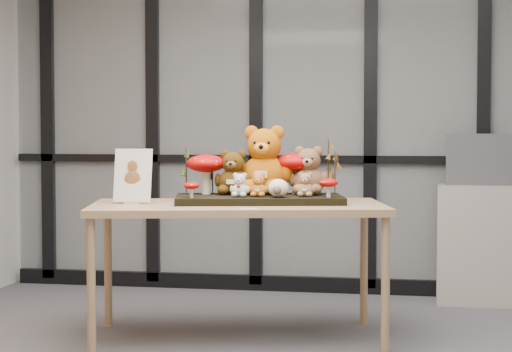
% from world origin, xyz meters
% --- Properties ---
extents(room_shell, '(5.00, 5.00, 5.00)m').
position_xyz_m(room_shell, '(0.00, 0.00, 1.68)').
color(room_shell, '#BCB9B2').
rests_on(room_shell, floor).
extents(glass_partition, '(4.90, 0.06, 2.78)m').
position_xyz_m(glass_partition, '(-0.00, 2.47, 1.42)').
color(glass_partition, '#2D383F').
rests_on(glass_partition, floor).
extents(display_table, '(1.93, 1.26, 0.83)m').
position_xyz_m(display_table, '(-0.25, 0.77, 0.77)').
color(display_table, '#A58259').
rests_on(display_table, floor).
extents(diorama_tray, '(1.11, 0.72, 0.04)m').
position_xyz_m(diorama_tray, '(-0.13, 0.87, 0.86)').
color(diorama_tray, black).
rests_on(diorama_tray, display_table).
extents(bear_pooh_yellow, '(0.43, 0.40, 0.48)m').
position_xyz_m(bear_pooh_yellow, '(-0.13, 1.01, 1.12)').
color(bear_pooh_yellow, '#B65907').
rests_on(bear_pooh_yellow, diorama_tray).
extents(bear_brown_medium, '(0.28, 0.26, 0.31)m').
position_xyz_m(bear_brown_medium, '(-0.31, 0.92, 1.03)').
color(bear_brown_medium, '#442B09').
rests_on(bear_brown_medium, diorama_tray).
extents(bear_tan_back, '(0.30, 0.28, 0.33)m').
position_xyz_m(bear_tan_back, '(0.15, 1.02, 1.04)').
color(bear_tan_back, brown).
rests_on(bear_tan_back, diorama_tray).
extents(bear_small_yellow, '(0.14, 0.13, 0.16)m').
position_xyz_m(bear_small_yellow, '(-0.12, 0.77, 0.96)').
color(bear_small_yellow, '#BD6E1F').
rests_on(bear_small_yellow, diorama_tray).
extents(bear_white_bow, '(0.14, 0.14, 0.16)m').
position_xyz_m(bear_white_bow, '(-0.23, 0.73, 0.96)').
color(bear_white_bow, silver).
rests_on(bear_white_bow, diorama_tray).
extents(bear_beige_small, '(0.15, 0.14, 0.17)m').
position_xyz_m(bear_beige_small, '(0.16, 0.83, 0.96)').
color(bear_beige_small, '#9C7351').
rests_on(bear_beige_small, diorama_tray).
extents(plush_cream_hedgehog, '(0.11, 0.10, 0.12)m').
position_xyz_m(plush_cream_hedgehog, '(0.01, 0.75, 0.94)').
color(plush_cream_hedgehog, white).
rests_on(plush_cream_hedgehog, diorama_tray).
extents(mushroom_back_left, '(0.25, 0.25, 0.28)m').
position_xyz_m(mushroom_back_left, '(-0.49, 0.93, 1.02)').
color(mushroom_back_left, '#AA0605').
rests_on(mushroom_back_left, diorama_tray).
extents(mushroom_back_right, '(0.26, 0.26, 0.29)m').
position_xyz_m(mushroom_back_right, '(0.07, 1.05, 1.02)').
color(mushroom_back_right, '#AA0605').
rests_on(mushroom_back_right, diorama_tray).
extents(mushroom_front_left, '(0.09, 0.09, 0.10)m').
position_xyz_m(mushroom_front_left, '(-0.50, 0.62, 0.93)').
color(mushroom_front_left, '#AA0605').
rests_on(mushroom_front_left, diorama_tray).
extents(mushroom_front_right, '(0.11, 0.11, 0.13)m').
position_xyz_m(mushroom_front_right, '(0.30, 0.80, 0.94)').
color(mushroom_front_right, '#AA0605').
rests_on(mushroom_front_right, diorama_tray).
extents(sprig_green_far_left, '(0.05, 0.05, 0.28)m').
position_xyz_m(sprig_green_far_left, '(-0.60, 0.90, 1.02)').
color(sprig_green_far_left, '#17350C').
rests_on(sprig_green_far_left, diorama_tray).
extents(sprig_green_mid_left, '(0.05, 0.05, 0.23)m').
position_xyz_m(sprig_green_mid_left, '(-0.46, 0.99, 0.99)').
color(sprig_green_mid_left, '#17350C').
rests_on(sprig_green_mid_left, diorama_tray).
extents(sprig_dry_far_right, '(0.05, 0.05, 0.34)m').
position_xyz_m(sprig_dry_far_right, '(0.27, 1.07, 1.05)').
color(sprig_dry_far_right, brown).
rests_on(sprig_dry_far_right, diorama_tray).
extents(sprig_dry_mid_right, '(0.05, 0.05, 0.27)m').
position_xyz_m(sprig_dry_mid_right, '(0.33, 0.95, 1.01)').
color(sprig_dry_mid_right, brown).
rests_on(sprig_dry_mid_right, diorama_tray).
extents(sprig_green_centre, '(0.05, 0.05, 0.22)m').
position_xyz_m(sprig_green_centre, '(-0.25, 1.05, 0.99)').
color(sprig_green_centre, '#17350C').
rests_on(sprig_green_centre, diorama_tray).
extents(sign_holder, '(0.24, 0.07, 0.33)m').
position_xyz_m(sign_holder, '(-0.88, 0.65, 0.99)').
color(sign_holder, silver).
rests_on(sign_holder, display_table).
extents(label_card, '(0.10, 0.03, 0.00)m').
position_xyz_m(label_card, '(-0.12, 0.44, 0.83)').
color(label_card, white).
rests_on(label_card, display_table).
extents(cabinet, '(0.65, 0.38, 0.87)m').
position_xyz_m(cabinet, '(1.29, 2.24, 0.44)').
color(cabinet, gray).
rests_on(cabinet, floor).
extents(monitor, '(0.54, 0.06, 0.38)m').
position_xyz_m(monitor, '(1.29, 2.26, 1.06)').
color(monitor, '#4A4C51').
rests_on(monitor, cabinet).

